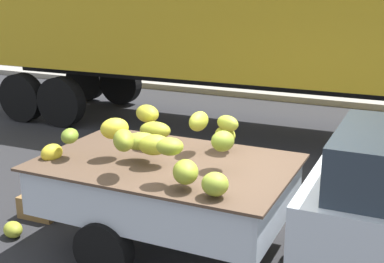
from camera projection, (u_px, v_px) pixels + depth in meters
name	position (u px, v px, depth m)	size (l,w,h in m)	color
ground	(229.00, 255.00, 5.79)	(220.00, 220.00, 0.00)	#28282B
curb_strip	(348.00, 101.00, 13.08)	(80.00, 0.80, 0.16)	gray
pickup_truck	(341.00, 207.00, 4.92)	(4.94, 1.86, 1.70)	silver
semi_trailer	(237.00, 7.00, 10.06)	(12.04, 2.80, 3.95)	gold
fallen_banana_bunch_near_tailgate	(13.00, 229.00, 6.20)	(0.29, 0.22, 0.19)	#A4AD30
produce_crate	(41.00, 206.00, 6.74)	(0.52, 0.36, 0.29)	olive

